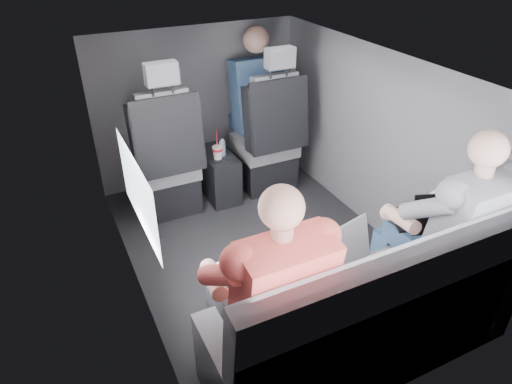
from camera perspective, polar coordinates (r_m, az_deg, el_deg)
name	(u,v)px	position (r m, az deg, el deg)	size (l,w,h in m)	color
floor	(265,251)	(3.34, 1.10, -7.44)	(2.60, 2.60, 0.00)	black
ceiling	(267,66)	(2.71, 1.40, 15.44)	(2.60, 2.60, 0.00)	#B2B2AD
panel_left	(127,203)	(2.73, -15.83, -1.27)	(0.02, 2.60, 1.35)	#56565B
panel_right	(376,144)	(3.43, 14.79, 5.85)	(0.02, 2.60, 1.35)	#56565B
panel_front	(198,106)	(4.06, -7.32, 10.62)	(1.80, 0.02, 1.35)	#56565B
panel_back	(403,299)	(2.12, 17.94, -12.55)	(1.80, 0.02, 1.35)	#56565B
side_window	(138,193)	(2.36, -14.58, -0.08)	(0.02, 0.75, 0.42)	white
seatbelt	(278,107)	(3.65, 2.76, 10.51)	(0.05, 0.01, 0.65)	black
front_seat_left	(166,167)	(3.66, -11.21, 3.10)	(0.52, 0.58, 1.26)	black
front_seat_right	(267,145)	(3.94, 1.43, 5.86)	(0.52, 0.58, 1.26)	black
center_console	(218,175)	(3.90, -4.76, 2.17)	(0.24, 0.48, 0.41)	black
rear_bench	(359,321)	(2.49, 12.81, -15.46)	(1.60, 0.57, 0.92)	slate
soda_cup	(218,152)	(3.68, -4.82, 4.95)	(0.08, 0.08, 0.25)	white
water_bottle	(222,148)	(3.75, -4.22, 5.48)	(0.05, 0.05, 0.14)	#99BED0
laptop_white	(258,262)	(2.27, 0.27, -8.69)	(0.36, 0.36, 0.23)	white
laptop_silver	(333,248)	(2.38, 9.60, -6.97)	(0.38, 0.37, 0.24)	silver
laptop_black	(428,217)	(2.76, 20.70, -2.89)	(0.40, 0.41, 0.24)	black
passenger_rear_left	(267,292)	(2.11, 1.42, -12.36)	(0.51, 0.63, 1.24)	#37373D
passenger_rear_right	(447,228)	(2.69, 22.81, -4.19)	(0.52, 0.64, 1.25)	navy
passenger_front_right	(256,95)	(4.03, 0.04, 12.00)	(0.43, 0.43, 0.91)	navy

